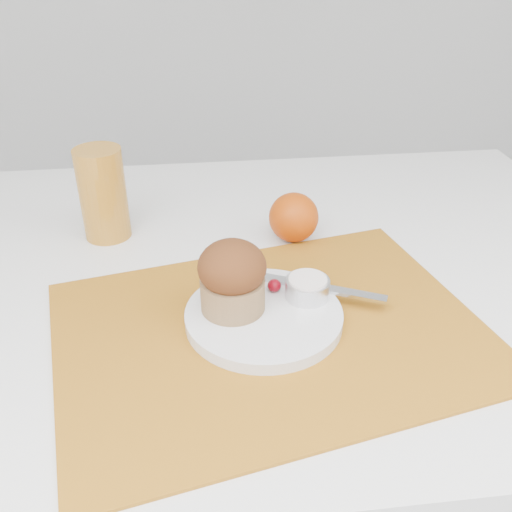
{
  "coord_description": "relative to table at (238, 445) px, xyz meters",
  "views": [
    {
      "loc": [
        -0.05,
        -0.64,
        1.19
      ],
      "look_at": [
        0.03,
        -0.01,
        0.8
      ],
      "focal_mm": 40.0,
      "sensor_mm": 36.0,
      "label": 1
    }
  ],
  "objects": [
    {
      "name": "table",
      "position": [
        0.0,
        0.0,
        0.0
      ],
      "size": [
        1.2,
        0.8,
        0.75
      ],
      "primitive_type": "cube",
      "color": "white",
      "rests_on": "ground"
    },
    {
      "name": "placemat",
      "position": [
        0.03,
        -0.15,
        0.38
      ],
      "size": [
        0.57,
        0.46,
        0.0
      ],
      "primitive_type": "cube",
      "rotation": [
        0.0,
        0.0,
        0.21
      ],
      "color": "#A96717",
      "rests_on": "table"
    },
    {
      "name": "plate",
      "position": [
        0.03,
        -0.14,
        0.39
      ],
      "size": [
        0.21,
        0.21,
        0.02
      ],
      "primitive_type": "cylinder",
      "rotation": [
        0.0,
        0.0,
        0.1
      ],
      "color": "white",
      "rests_on": "placemat"
    },
    {
      "name": "ramekin",
      "position": [
        0.08,
        -0.11,
        0.41
      ],
      "size": [
        0.07,
        0.07,
        0.02
      ],
      "primitive_type": "cylinder",
      "rotation": [
        0.0,
        0.0,
        -0.26
      ],
      "color": "silver",
      "rests_on": "plate"
    },
    {
      "name": "cream",
      "position": [
        0.08,
        -0.11,
        0.42
      ],
      "size": [
        0.05,
        0.05,
        0.01
      ],
      "primitive_type": "cylinder",
      "rotation": [
        0.0,
        0.0,
        -0.06
      ],
      "color": "white",
      "rests_on": "ramekin"
    },
    {
      "name": "raspberry_near",
      "position": [
        0.04,
        -0.1,
        0.4
      ],
      "size": [
        0.02,
        0.02,
        0.02
      ],
      "primitive_type": "ellipsoid",
      "color": "#58020B",
      "rests_on": "plate"
    },
    {
      "name": "raspberry_far",
      "position": [
        0.08,
        -0.09,
        0.4
      ],
      "size": [
        0.02,
        0.02,
        0.02
      ],
      "primitive_type": "ellipsoid",
      "color": "#600210",
      "rests_on": "plate"
    },
    {
      "name": "butter_knife",
      "position": [
        0.1,
        -0.1,
        0.4
      ],
      "size": [
        0.17,
        0.09,
        0.0
      ],
      "primitive_type": "cube",
      "rotation": [
        0.0,
        0.0,
        -0.45
      ],
      "color": "#BABDC3",
      "rests_on": "plate"
    },
    {
      "name": "orange",
      "position": [
        0.1,
        0.07,
        0.41
      ],
      "size": [
        0.08,
        0.08,
        0.08
      ],
      "primitive_type": "sphere",
      "color": "#C04506",
      "rests_on": "table"
    },
    {
      "name": "juice_glass",
      "position": [
        -0.19,
        0.12,
        0.45
      ],
      "size": [
        0.08,
        0.08,
        0.14
      ],
      "primitive_type": "cylinder",
      "rotation": [
        0.0,
        0.0,
        0.11
      ],
      "color": "#BC7A23",
      "rests_on": "table"
    },
    {
      "name": "muffin",
      "position": [
        -0.01,
        -0.12,
        0.44
      ],
      "size": [
        0.08,
        0.08,
        0.09
      ],
      "color": "#9A754A",
      "rests_on": "plate"
    }
  ]
}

